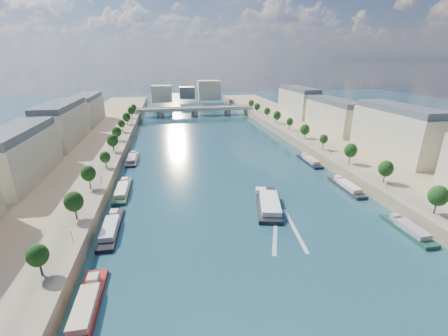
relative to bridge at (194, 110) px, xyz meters
name	(u,v)px	position (x,y,z in m)	size (l,w,h in m)	color
ground	(221,163)	(0.00, -141.37, -5.08)	(700.00, 700.00, 0.00)	#0B2E34
quay_left	(71,168)	(-72.00, -141.37, -2.58)	(44.00, 520.00, 5.00)	#9E8460
quay_right	(348,151)	(72.00, -141.37, -2.58)	(44.00, 520.00, 5.00)	#9E8460
pave_left	(104,161)	(-57.00, -141.37, -0.03)	(14.00, 520.00, 0.10)	gray
pave_right	(324,148)	(57.00, -141.37, -0.03)	(14.00, 520.00, 0.10)	gray
trees_left	(107,148)	(-55.00, -139.37, 5.39)	(4.80, 268.80, 8.26)	#382B1E
trees_right	(313,134)	(55.00, -131.37, 5.39)	(4.80, 268.80, 8.26)	#382B1E
lamps_left	(110,161)	(-52.50, -151.37, 2.70)	(0.36, 200.36, 4.28)	black
lamps_right	(313,141)	(52.50, -136.37, 2.70)	(0.36, 200.36, 4.28)	black
buildings_left	(44,134)	(-85.00, -129.37, 11.37)	(16.00, 226.00, 23.20)	beige
buildings_right	(360,121)	(85.00, -129.37, 11.37)	(16.00, 226.00, 23.20)	beige
skyline	(191,92)	(3.19, 78.15, 9.57)	(79.00, 42.00, 22.00)	beige
bridge	(194,110)	(0.00, 0.00, 0.00)	(112.00, 12.00, 8.15)	#C1B79E
tour_barge	(268,203)	(8.36, -191.58, -4.03)	(14.58, 29.05, 3.80)	black
wake	(285,230)	(8.36, -208.18, -5.06)	(13.87, 25.95, 0.04)	silver
moored_barges_left	(111,227)	(-45.50, -197.30, -4.24)	(5.00, 162.77, 3.60)	#1E1C3F
moored_barges_right	(372,205)	(45.50, -199.18, -4.24)	(5.00, 123.26, 3.60)	black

